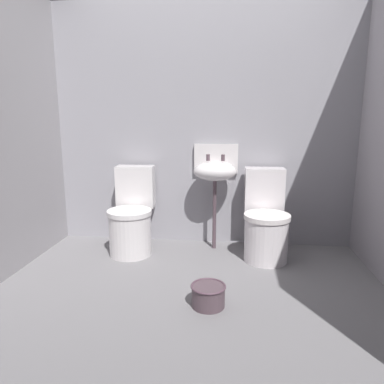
# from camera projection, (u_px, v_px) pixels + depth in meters

# --- Properties ---
(ground_plane) EXTENTS (3.28, 2.82, 0.08)m
(ground_plane) POSITION_uv_depth(u_px,v_px,m) (187.00, 305.00, 2.50)
(ground_plane) COLOR slate
(wall_back) EXTENTS (3.28, 0.10, 2.31)m
(wall_back) POSITION_uv_depth(u_px,v_px,m) (203.00, 126.00, 3.48)
(wall_back) COLOR #9B99A0
(wall_back) RESTS_ON ground
(toilet_left) EXTENTS (0.42, 0.61, 0.78)m
(toilet_left) POSITION_uv_depth(u_px,v_px,m) (132.00, 218.00, 3.33)
(toilet_left) COLOR white
(toilet_left) RESTS_ON ground
(toilet_right) EXTENTS (0.41, 0.60, 0.78)m
(toilet_right) POSITION_uv_depth(u_px,v_px,m) (266.00, 222.00, 3.19)
(toilet_right) COLOR white
(toilet_right) RESTS_ON ground
(sink) EXTENTS (0.42, 0.35, 0.99)m
(sink) POSITION_uv_depth(u_px,v_px,m) (215.00, 170.00, 3.34)
(sink) COLOR #54424A
(sink) RESTS_ON ground
(bucket) EXTENTS (0.24, 0.24, 0.15)m
(bucket) POSITION_uv_depth(u_px,v_px,m) (208.00, 295.00, 2.39)
(bucket) COLOR #54424A
(bucket) RESTS_ON ground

